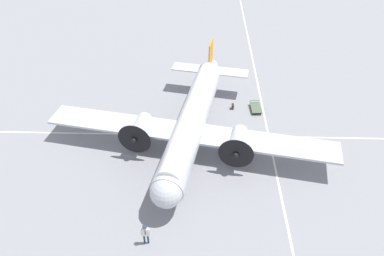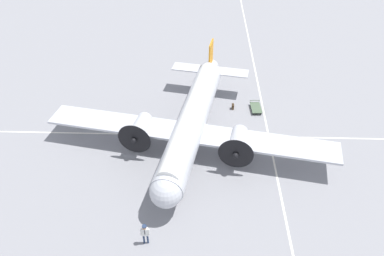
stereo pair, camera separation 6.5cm
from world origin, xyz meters
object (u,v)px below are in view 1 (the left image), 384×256
Objects in this scene: airliner_main at (191,123)px; crew_foreground at (145,232)px; baggage_cart at (256,108)px; suitcase_near_door at (233,106)px.

airliner_main is 10.61m from crew_foreground.
crew_foreground is 0.94× the size of baggage_cart.
crew_foreground is (-10.19, 2.68, -1.30)m from airliner_main.
airliner_main reaches higher than crew_foreground.
airliner_main is at bearing 144.68° from suitcase_near_door.
suitcase_near_door is 0.30× the size of baggage_cart.
baggage_cart is (15.68, -8.95, -0.87)m from crew_foreground.
airliner_main is 13.47× the size of crew_foreground.
suitcase_near_door is at bearing -115.50° from crew_foreground.
crew_foreground reaches higher than suitcase_near_door.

